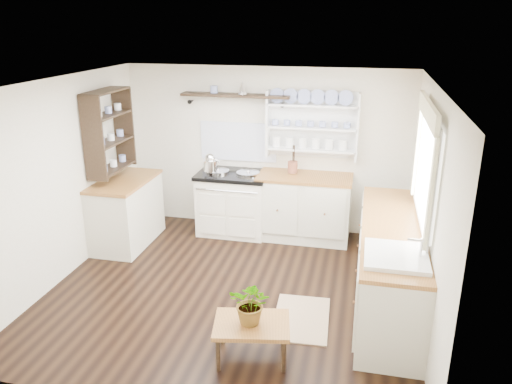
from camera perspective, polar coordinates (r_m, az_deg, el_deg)
floor at (r=5.77m, az=-2.81°, el=-11.02°), size 4.00×3.80×0.01m
wall_back at (r=7.05m, az=1.14°, el=4.84°), size 4.00×0.02×2.30m
wall_right at (r=5.14m, az=19.00°, el=-1.80°), size 0.02×3.80×2.30m
wall_left at (r=6.11m, az=-21.39°, el=1.20°), size 0.02×3.80×2.30m
ceiling at (r=5.02m, az=-3.24°, el=12.30°), size 4.00×3.80×0.01m
window at (r=5.15m, az=18.78°, el=3.13°), size 0.08×1.55×1.22m
aga_cooker at (r=7.04m, az=-2.61°, el=-1.18°), size 0.98×0.68×0.91m
back_cabinets at (r=6.89m, az=5.49°, el=-1.63°), size 1.27×0.63×0.90m
right_cabinets at (r=5.48m, az=14.98°, el=-7.96°), size 0.62×2.43×0.90m
belfast_sink at (r=4.66m, az=15.59°, el=-8.39°), size 0.55×0.60×0.45m
left_cabinets at (r=6.91m, az=-14.58°, el=-2.11°), size 0.62×1.13×0.90m
plate_rack at (r=6.83m, az=6.50°, el=7.74°), size 1.20×0.22×0.90m
high_shelf at (r=6.87m, az=-2.36°, el=10.91°), size 1.50×0.29×0.16m
left_shelving at (r=6.67m, az=-16.45°, el=6.75°), size 0.28×0.80×1.05m
kettle at (r=6.82m, az=-5.22°, el=3.39°), size 0.19×0.19×0.24m
utensil_crock at (r=6.82m, az=4.21°, el=2.88°), size 0.13×0.13×0.16m
center_table at (r=4.58m, az=-0.49°, el=-15.19°), size 0.74×0.59×0.36m
potted_plant at (r=4.44m, az=-0.50°, el=-12.57°), size 0.40×0.36×0.40m
floor_rug at (r=5.27m, az=5.20°, el=-14.18°), size 0.59×0.88×0.02m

